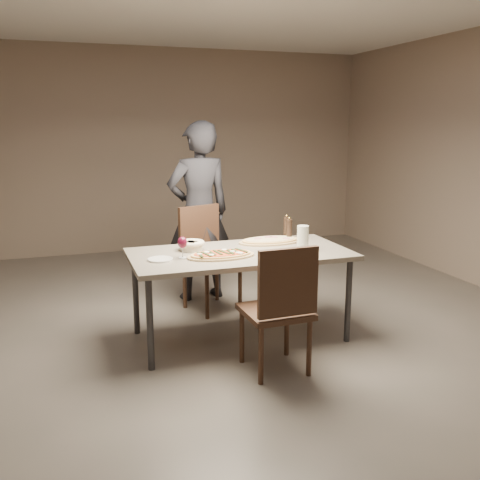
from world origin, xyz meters
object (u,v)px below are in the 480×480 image
object	(u,v)px
chair_near	(281,303)
bread_basket	(191,245)
carafe	(303,238)
zucchini_pizza	(221,255)
pepper_mill_left	(289,229)
ham_pizza	(270,241)
dining_table	(240,258)
diner	(199,212)
chair_far	(206,252)

from	to	relation	value
chair_near	bread_basket	bearing A→B (deg)	112.66
bread_basket	carafe	xyz separation A→B (m)	(0.89, -0.28, 0.05)
zucchini_pizza	pepper_mill_left	size ratio (longest dim) A/B	2.60
ham_pizza	carafe	xyz separation A→B (m)	(0.15, -0.35, 0.09)
dining_table	chair_near	size ratio (longest dim) A/B	1.86
ham_pizza	pepper_mill_left	distance (m)	0.22
carafe	diner	size ratio (longest dim) A/B	0.11
zucchini_pizza	chair_far	distance (m)	0.99
dining_table	zucchini_pizza	world-z (taller)	zucchini_pizza
pepper_mill_left	carafe	size ratio (longest dim) A/B	1.04
zucchini_pizza	bread_basket	xyz separation A→B (m)	(-0.17, 0.30, 0.03)
dining_table	diner	xyz separation A→B (m)	(-0.05, 1.15, 0.21)
bread_basket	pepper_mill_left	bearing A→B (deg)	5.79
chair_near	chair_far	bearing A→B (deg)	92.45
zucchini_pizza	ham_pizza	xyz separation A→B (m)	(0.56, 0.36, -0.00)
dining_table	diner	size ratio (longest dim) A/B	0.99
ham_pizza	chair_far	xyz separation A→B (m)	(-0.43, 0.59, -0.20)
dining_table	carafe	world-z (taller)	carafe
dining_table	pepper_mill_left	distance (m)	0.65
dining_table	pepper_mill_left	world-z (taller)	pepper_mill_left
ham_pizza	chair_far	distance (m)	0.76
carafe	chair_far	size ratio (longest dim) A/B	0.20
ham_pizza	diner	world-z (taller)	diner
pepper_mill_left	carafe	xyz separation A→B (m)	(-0.04, -0.38, 0.00)
ham_pizza	diner	xyz separation A→B (m)	(-0.42, 0.90, 0.14)
carafe	pepper_mill_left	bearing A→B (deg)	83.28
dining_table	bread_basket	distance (m)	0.42
dining_table	zucchini_pizza	bearing A→B (deg)	-150.80
ham_pizza	bread_basket	bearing A→B (deg)	-161.15
pepper_mill_left	chair_far	size ratio (longest dim) A/B	0.21
bread_basket	carafe	world-z (taller)	carafe
dining_table	ham_pizza	distance (m)	0.45
ham_pizza	zucchini_pizza	bearing A→B (deg)	-133.56
pepper_mill_left	chair_far	world-z (taller)	chair_far
bread_basket	pepper_mill_left	size ratio (longest dim) A/B	1.05
zucchini_pizza	ham_pizza	world-z (taller)	zucchini_pizza
ham_pizza	chair_near	distance (m)	1.06
zucchini_pizza	chair_far	world-z (taller)	chair_far
chair_near	diner	size ratio (longest dim) A/B	0.53
dining_table	ham_pizza	bearing A→B (deg)	34.20
dining_table	zucchini_pizza	size ratio (longest dim) A/B	3.28
bread_basket	dining_table	bearing A→B (deg)	-27.04
pepper_mill_left	chair_far	xyz separation A→B (m)	(-0.63, 0.56, -0.29)
zucchini_pizza	chair_near	xyz separation A→B (m)	(0.25, -0.63, -0.22)
ham_pizza	carafe	size ratio (longest dim) A/B	2.83
dining_table	carafe	xyz separation A→B (m)	(0.52, -0.09, 0.16)
bread_basket	pepper_mill_left	xyz separation A→B (m)	(0.93, 0.09, 0.05)
dining_table	bread_basket	world-z (taller)	bread_basket
dining_table	diner	distance (m)	1.17
bread_basket	chair_near	size ratio (longest dim) A/B	0.23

